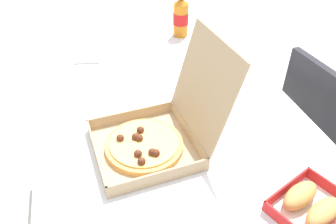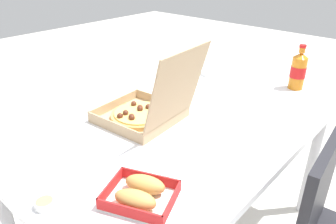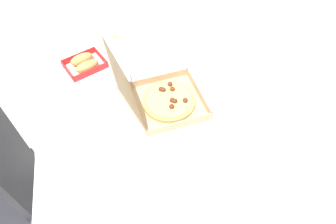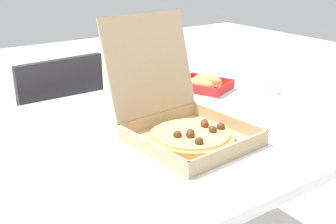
{
  "view_description": "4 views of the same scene",
  "coord_description": "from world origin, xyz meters",
  "px_view_note": "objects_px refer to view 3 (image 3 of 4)",
  "views": [
    {
      "loc": [
        0.86,
        -0.26,
        1.44
      ],
      "look_at": [
        0.01,
        -0.02,
        0.76
      ],
      "focal_mm": 35.86,
      "sensor_mm": 36.0,
      "label": 1
    },
    {
      "loc": [
        0.91,
        0.74,
        1.34
      ],
      "look_at": [
        0.06,
        -0.02,
        0.76
      ],
      "focal_mm": 33.94,
      "sensor_mm": 36.0,
      "label": 2
    },
    {
      "loc": [
        -0.71,
        0.08,
        1.72
      ],
      "look_at": [
        0.03,
        -0.1,
        0.77
      ],
      "focal_mm": 30.92,
      "sensor_mm": 36.0,
      "label": 3
    },
    {
      "loc": [
        -0.54,
        -0.96,
        1.21
      ],
      "look_at": [
        0.1,
        -0.03,
        0.78
      ],
      "focal_mm": 44.53,
      "sensor_mm": 36.0,
      "label": 4
    }
  ],
  "objects_px": {
    "pizza_box_open": "(161,98)",
    "paper_menu": "(157,44)",
    "dipping_sauce_cup": "(115,38)",
    "chair": "(0,189)",
    "bread_side_box": "(85,63)"
  },
  "relations": [
    {
      "from": "chair",
      "to": "paper_menu",
      "type": "relative_size",
      "value": 3.95
    },
    {
      "from": "pizza_box_open",
      "to": "paper_menu",
      "type": "distance_m",
      "value": 0.45
    },
    {
      "from": "pizza_box_open",
      "to": "bread_side_box",
      "type": "relative_size",
      "value": 1.74
    },
    {
      "from": "pizza_box_open",
      "to": "paper_menu",
      "type": "relative_size",
      "value": 1.93
    },
    {
      "from": "pizza_box_open",
      "to": "bread_side_box",
      "type": "distance_m",
      "value": 0.47
    },
    {
      "from": "chair",
      "to": "pizza_box_open",
      "type": "xyz_separation_m",
      "value": [
        0.12,
        -0.78,
        0.29
      ]
    },
    {
      "from": "pizza_box_open",
      "to": "paper_menu",
      "type": "bearing_deg",
      "value": -9.35
    },
    {
      "from": "chair",
      "to": "dipping_sauce_cup",
      "type": "bearing_deg",
      "value": -44.85
    },
    {
      "from": "pizza_box_open",
      "to": "paper_menu",
      "type": "xyz_separation_m",
      "value": [
        0.44,
        -0.07,
        -0.05
      ]
    },
    {
      "from": "chair",
      "to": "bread_side_box",
      "type": "relative_size",
      "value": 3.57
    },
    {
      "from": "paper_menu",
      "to": "dipping_sauce_cup",
      "type": "bearing_deg",
      "value": 88.31
    },
    {
      "from": "chair",
      "to": "dipping_sauce_cup",
      "type": "height_order",
      "value": "chair"
    },
    {
      "from": "chair",
      "to": "paper_menu",
      "type": "bearing_deg",
      "value": -57.1
    },
    {
      "from": "pizza_box_open",
      "to": "paper_menu",
      "type": "height_order",
      "value": "pizza_box_open"
    },
    {
      "from": "pizza_box_open",
      "to": "dipping_sauce_cup",
      "type": "relative_size",
      "value": 7.22
    }
  ]
}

